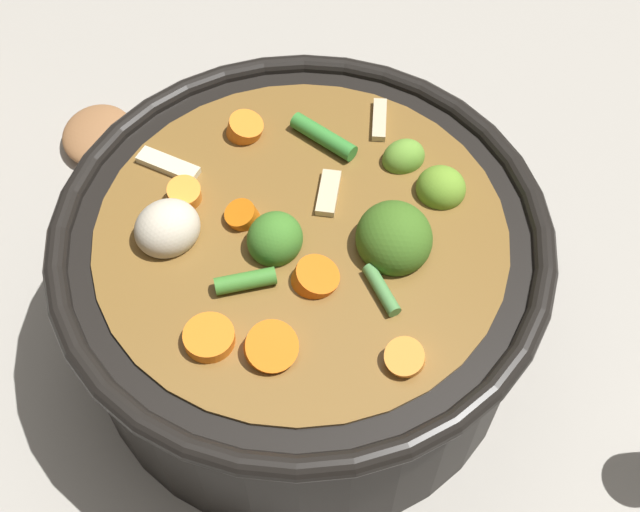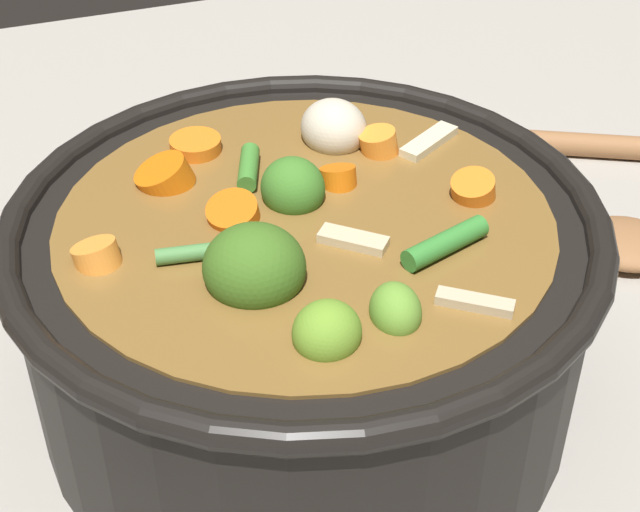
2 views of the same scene
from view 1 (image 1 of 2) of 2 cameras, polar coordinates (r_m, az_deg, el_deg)
The scene contains 3 objects.
ground_plane at distance 0.57m, azimuth -1.09°, elevation -5.08°, with size 1.10×1.10×0.00m, color #9E998E.
cooking_pot at distance 0.51m, azimuth -1.19°, elevation -1.67°, with size 0.29×0.29×0.14m.
wooden_spoon at distance 0.70m, azimuth -19.95°, elevation 7.42°, with size 0.21×0.20×0.02m.
Camera 1 is at (0.14, 0.24, 0.50)m, focal length 46.70 mm.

